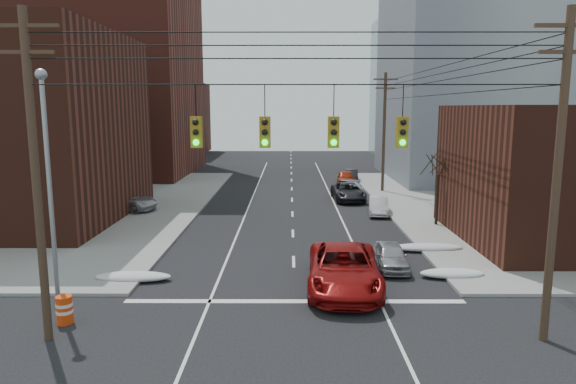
{
  "coord_description": "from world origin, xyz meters",
  "views": [
    {
      "loc": [
        -0.21,
        -13.56,
        7.89
      ],
      "look_at": [
        -0.3,
        15.97,
        3.0
      ],
      "focal_mm": 32.0,
      "sensor_mm": 36.0,
      "label": 1
    }
  ],
  "objects_px": {
    "parked_car_f": "(351,176)",
    "lot_car_d": "(45,198)",
    "construction_barrel": "(64,309)",
    "parked_car_b": "(378,206)",
    "red_pickup": "(344,269)",
    "lot_car_c": "(69,202)",
    "parked_car_c": "(348,192)",
    "lot_car_a": "(83,209)",
    "parked_car_d": "(353,190)",
    "parked_car_a": "(391,256)",
    "parked_car_e": "(346,178)",
    "lot_car_b": "(124,201)"
  },
  "relations": [
    {
      "from": "red_pickup",
      "to": "parked_car_d",
      "type": "height_order",
      "value": "red_pickup"
    },
    {
      "from": "parked_car_c",
      "to": "lot_car_c",
      "type": "distance_m",
      "value": 22.33
    },
    {
      "from": "lot_car_d",
      "to": "construction_barrel",
      "type": "height_order",
      "value": "lot_car_d"
    },
    {
      "from": "lot_car_c",
      "to": "construction_barrel",
      "type": "xyz_separation_m",
      "value": [
        8.41,
        -20.14,
        -0.25
      ]
    },
    {
      "from": "parked_car_d",
      "to": "lot_car_c",
      "type": "distance_m",
      "value": 23.31
    },
    {
      "from": "red_pickup",
      "to": "lot_car_a",
      "type": "xyz_separation_m",
      "value": [
        -16.89,
        13.74,
        -0.09
      ]
    },
    {
      "from": "red_pickup",
      "to": "lot_car_d",
      "type": "xyz_separation_m",
      "value": [
        -21.63,
        17.98,
        -0.08
      ]
    },
    {
      "from": "parked_car_f",
      "to": "lot_car_d",
      "type": "height_order",
      "value": "lot_car_d"
    },
    {
      "from": "parked_car_b",
      "to": "parked_car_d",
      "type": "bearing_deg",
      "value": 105.84
    },
    {
      "from": "lot_car_a",
      "to": "construction_barrel",
      "type": "height_order",
      "value": "lot_car_a"
    },
    {
      "from": "parked_car_b",
      "to": "parked_car_e",
      "type": "xyz_separation_m",
      "value": [
        -0.83,
        14.84,
        0.09
      ]
    },
    {
      "from": "lot_car_b",
      "to": "parked_car_b",
      "type": "bearing_deg",
      "value": -79.09
    },
    {
      "from": "red_pickup",
      "to": "lot_car_d",
      "type": "bearing_deg",
      "value": 143.82
    },
    {
      "from": "red_pickup",
      "to": "lot_car_c",
      "type": "relative_size",
      "value": 1.52
    },
    {
      "from": "lot_car_a",
      "to": "lot_car_b",
      "type": "bearing_deg",
      "value": -9.52
    },
    {
      "from": "parked_car_c",
      "to": "construction_barrel",
      "type": "distance_m",
      "value": 28.65
    },
    {
      "from": "lot_car_c",
      "to": "parked_car_b",
      "type": "bearing_deg",
      "value": -111.68
    },
    {
      "from": "red_pickup",
      "to": "parked_car_e",
      "type": "relative_size",
      "value": 1.56
    },
    {
      "from": "parked_car_d",
      "to": "parked_car_f",
      "type": "distance_m",
      "value": 9.82
    },
    {
      "from": "construction_barrel",
      "to": "parked_car_b",
      "type": "bearing_deg",
      "value": 52.68
    },
    {
      "from": "lot_car_c",
      "to": "lot_car_d",
      "type": "xyz_separation_m",
      "value": [
        -2.55,
        1.53,
        0.06
      ]
    },
    {
      "from": "parked_car_e",
      "to": "lot_car_b",
      "type": "bearing_deg",
      "value": -138.37
    },
    {
      "from": "parked_car_b",
      "to": "lot_car_a",
      "type": "distance_m",
      "value": 21.22
    },
    {
      "from": "red_pickup",
      "to": "parked_car_d",
      "type": "relative_size",
      "value": 1.48
    },
    {
      "from": "parked_car_e",
      "to": "construction_barrel",
      "type": "height_order",
      "value": "parked_car_e"
    },
    {
      "from": "parked_car_b",
      "to": "parked_car_f",
      "type": "xyz_separation_m",
      "value": [
        0.0,
        17.15,
        -0.0
      ]
    },
    {
      "from": "parked_car_c",
      "to": "lot_car_c",
      "type": "bearing_deg",
      "value": -169.27
    },
    {
      "from": "parked_car_a",
      "to": "lot_car_a",
      "type": "relative_size",
      "value": 0.89
    },
    {
      "from": "parked_car_a",
      "to": "parked_car_b",
      "type": "relative_size",
      "value": 0.96
    },
    {
      "from": "parked_car_c",
      "to": "parked_car_f",
      "type": "height_order",
      "value": "parked_car_c"
    },
    {
      "from": "lot_car_d",
      "to": "construction_barrel",
      "type": "relative_size",
      "value": 3.93
    },
    {
      "from": "parked_car_f",
      "to": "parked_car_b",
      "type": "bearing_deg",
      "value": -85.25
    },
    {
      "from": "parked_car_e",
      "to": "lot_car_d",
      "type": "xyz_separation_m",
      "value": [
        -25.03,
        -12.72,
        0.12
      ]
    },
    {
      "from": "parked_car_b",
      "to": "lot_car_a",
      "type": "bearing_deg",
      "value": -166.26
    },
    {
      "from": "lot_car_a",
      "to": "lot_car_d",
      "type": "relative_size",
      "value": 1.02
    },
    {
      "from": "parked_car_a",
      "to": "construction_barrel",
      "type": "relative_size",
      "value": 3.55
    },
    {
      "from": "red_pickup",
      "to": "parked_car_a",
      "type": "xyz_separation_m",
      "value": [
        2.63,
        2.93,
        -0.29
      ]
    },
    {
      "from": "red_pickup",
      "to": "lot_car_d",
      "type": "relative_size",
      "value": 1.62
    },
    {
      "from": "red_pickup",
      "to": "parked_car_d",
      "type": "bearing_deg",
      "value": 85.7
    },
    {
      "from": "lot_car_d",
      "to": "parked_car_a",
      "type": "bearing_deg",
      "value": -126.89
    },
    {
      "from": "parked_car_f",
      "to": "lot_car_d",
      "type": "xyz_separation_m",
      "value": [
        -25.86,
        -15.03,
        0.21
      ]
    },
    {
      "from": "construction_barrel",
      "to": "lot_car_d",
      "type": "bearing_deg",
      "value": 116.83
    },
    {
      "from": "lot_car_a",
      "to": "parked_car_d",
      "type": "bearing_deg",
      "value": -40.64
    },
    {
      "from": "parked_car_f",
      "to": "lot_car_d",
      "type": "relative_size",
      "value": 0.94
    },
    {
      "from": "construction_barrel",
      "to": "parked_car_e",
      "type": "bearing_deg",
      "value": 67.75
    },
    {
      "from": "red_pickup",
      "to": "lot_car_c",
      "type": "bearing_deg",
      "value": 142.79
    },
    {
      "from": "parked_car_e",
      "to": "lot_car_b",
      "type": "relative_size",
      "value": 0.82
    },
    {
      "from": "parked_car_c",
      "to": "lot_car_a",
      "type": "distance_m",
      "value": 21.07
    },
    {
      "from": "parked_car_b",
      "to": "lot_car_b",
      "type": "height_order",
      "value": "lot_car_b"
    },
    {
      "from": "parked_car_b",
      "to": "parked_car_e",
      "type": "distance_m",
      "value": 14.87
    }
  ]
}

